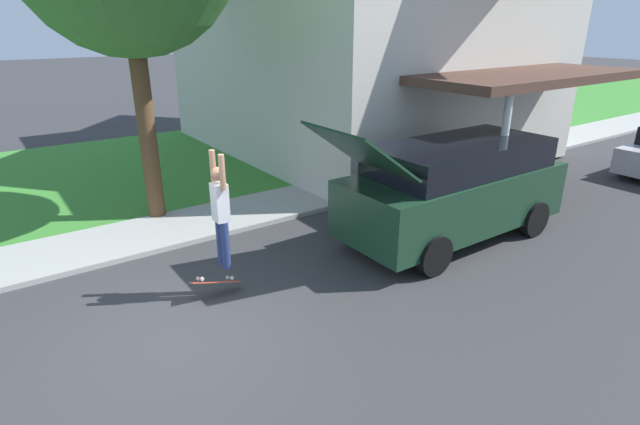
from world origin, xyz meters
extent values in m
plane|color=#333335|center=(0.00, 0.00, 0.00)|extent=(120.00, 120.00, 0.00)
cube|color=#387F2D|center=(-8.00, 6.00, 0.04)|extent=(10.00, 80.00, 0.08)
cube|color=#9E9E99|center=(-3.60, 6.00, 0.05)|extent=(1.80, 80.00, 0.10)
cube|color=beige|center=(-7.38, 9.17, 3.24)|extent=(10.43, 8.75, 6.33)
cube|color=#4C3328|center=(-1.07, 9.17, 2.88)|extent=(2.60, 6.13, 0.20)
cylinder|color=silver|center=(0.03, 6.99, 1.43)|extent=(0.16, 0.16, 2.70)
cylinder|color=brown|center=(-4.46, 1.20, 2.22)|extent=(0.36, 0.36, 4.27)
cube|color=#193823|center=(-0.06, 5.70, 0.85)|extent=(1.88, 4.70, 1.08)
cube|color=black|center=(-0.06, 5.81, 1.67)|extent=(1.73, 3.66, 0.56)
cylinder|color=black|center=(-0.97, 7.15, 0.36)|extent=(0.24, 0.73, 0.73)
cylinder|color=black|center=(0.84, 7.15, 0.36)|extent=(0.24, 0.73, 0.73)
cylinder|color=black|center=(-0.97, 4.24, 0.36)|extent=(0.24, 0.73, 0.73)
cylinder|color=black|center=(0.84, 4.24, 0.36)|extent=(0.24, 0.73, 0.73)
cube|color=#193823|center=(-0.06, 3.30, 2.13)|extent=(1.66, 1.23, 0.88)
cylinder|color=black|center=(-0.19, 13.20, 0.31)|extent=(0.20, 0.62, 0.62)
cylinder|color=navy|center=(-0.68, 1.04, 0.89)|extent=(0.13, 0.13, 0.77)
cylinder|color=navy|center=(-0.51, 1.04, 0.89)|extent=(0.13, 0.13, 0.77)
cube|color=silver|center=(-0.60, 1.04, 1.57)|extent=(0.25, 0.20, 0.59)
sphere|color=#9E7051|center=(-0.60, 1.04, 2.01)|extent=(0.21, 0.21, 0.21)
cylinder|color=#9E7051|center=(-0.76, 1.04, 2.08)|extent=(0.09, 0.09, 0.52)
cylinder|color=#9E7051|center=(-0.44, 1.04, 2.08)|extent=(0.09, 0.09, 0.52)
cube|color=#B73D23|center=(-0.61, 0.87, 0.26)|extent=(0.28, 0.76, 0.27)
cylinder|color=silver|center=(-0.53, 1.12, 0.30)|extent=(0.03, 0.06, 0.06)
cylinder|color=silver|center=(-0.70, 1.12, 0.22)|extent=(0.03, 0.06, 0.06)
cylinder|color=silver|center=(-0.57, 0.65, 0.41)|extent=(0.03, 0.06, 0.06)
cylinder|color=silver|center=(-0.75, 0.65, 0.33)|extent=(0.03, 0.06, 0.06)
camera|label=1|loc=(6.00, -1.77, 4.12)|focal=28.00mm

